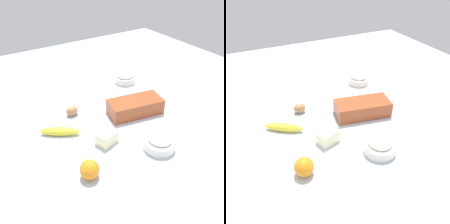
% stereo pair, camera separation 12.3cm
% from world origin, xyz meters
% --- Properties ---
extents(ground_plane, '(2.40, 2.40, 0.02)m').
position_xyz_m(ground_plane, '(0.00, 0.00, -0.01)').
color(ground_plane, silver).
extents(loaf_pan, '(0.30, 0.18, 0.08)m').
position_xyz_m(loaf_pan, '(-0.13, 0.02, 0.04)').
color(loaf_pan, '#9E4723').
rests_on(loaf_pan, ground_plane).
extents(flour_bowl, '(0.13, 0.13, 0.07)m').
position_xyz_m(flour_bowl, '(-0.29, -0.29, 0.03)').
color(flour_bowl, silver).
rests_on(flour_bowl, ground_plane).
extents(sugar_bowl, '(0.14, 0.14, 0.07)m').
position_xyz_m(sugar_bowl, '(-0.06, 0.30, 0.03)').
color(sugar_bowl, silver).
rests_on(sugar_bowl, ground_plane).
extents(banana, '(0.18, 0.14, 0.04)m').
position_xyz_m(banana, '(0.28, -0.02, 0.02)').
color(banana, yellow).
rests_on(banana, ground_plane).
extents(orange_fruit, '(0.08, 0.08, 0.08)m').
position_xyz_m(orange_fruit, '(0.28, 0.27, 0.04)').
color(orange_fruit, orange).
rests_on(orange_fruit, ground_plane).
extents(butter_block, '(0.10, 0.08, 0.06)m').
position_xyz_m(butter_block, '(0.12, 0.14, 0.03)').
color(butter_block, '#F4EDB2').
rests_on(butter_block, ground_plane).
extents(egg_near_butter, '(0.07, 0.05, 0.05)m').
position_xyz_m(egg_near_butter, '(0.16, -0.14, 0.03)').
color(egg_near_butter, '#B07748').
rests_on(egg_near_butter, ground_plane).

